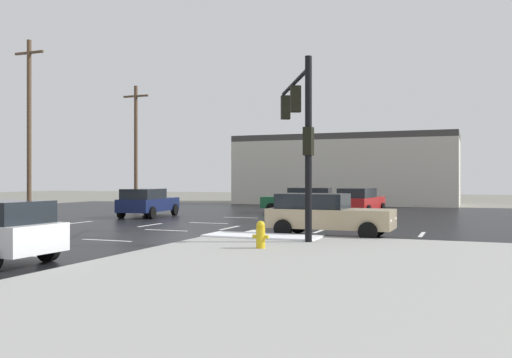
# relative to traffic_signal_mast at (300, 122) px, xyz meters

# --- Properties ---
(ground_plane) EXTENTS (120.00, 120.00, 0.00)m
(ground_plane) POSITION_rel_traffic_signal_mast_xyz_m (-6.25, 3.62, -4.10)
(ground_plane) COLOR slate
(road_asphalt) EXTENTS (44.00, 44.00, 0.02)m
(road_asphalt) POSITION_rel_traffic_signal_mast_xyz_m (-6.25, 3.62, -4.09)
(road_asphalt) COLOR black
(road_asphalt) RESTS_ON ground_plane
(sidewalk_corner) EXTENTS (18.00, 18.00, 0.14)m
(sidewalk_corner) POSITION_rel_traffic_signal_mast_xyz_m (5.75, -8.38, -4.03)
(sidewalk_corner) COLOR #9E9E99
(sidewalk_corner) RESTS_ON ground_plane
(snow_strip_curbside) EXTENTS (4.00, 1.60, 0.06)m
(snow_strip_curbside) POSITION_rel_traffic_signal_mast_xyz_m (-1.25, -0.38, -3.93)
(snow_strip_curbside) COLOR white
(snow_strip_curbside) RESTS_ON sidewalk_corner
(lane_markings) EXTENTS (36.15, 36.15, 0.01)m
(lane_markings) POSITION_rel_traffic_signal_mast_xyz_m (-5.04, 2.25, -4.08)
(lane_markings) COLOR silver
(lane_markings) RESTS_ON road_asphalt
(traffic_signal_mast) EXTENTS (2.58, 4.91, 5.91)m
(traffic_signal_mast) POSITION_rel_traffic_signal_mast_xyz_m (0.00, 0.00, 0.00)
(traffic_signal_mast) COLOR black
(traffic_signal_mast) RESTS_ON sidewalk_corner
(fire_hydrant) EXTENTS (0.48, 0.26, 0.79)m
(fire_hydrant) POSITION_rel_traffic_signal_mast_xyz_m (-0.19, -3.35, -3.56)
(fire_hydrant) COLOR gold
(fire_hydrant) RESTS_ON sidewalk_corner
(strip_building_background) EXTENTS (18.15, 8.00, 5.80)m
(strip_building_background) POSITION_rel_traffic_signal_mast_xyz_m (-4.34, 28.69, -1.20)
(strip_building_background) COLOR beige
(strip_building_background) RESTS_ON ground_plane
(sedan_red) EXTENTS (2.43, 4.68, 1.58)m
(sedan_red) POSITION_rel_traffic_signal_mast_xyz_m (-0.63, 14.51, -3.25)
(sedan_red) COLOR #B21919
(sedan_red) RESTS_ON road_asphalt
(sedan_tan) EXTENTS (4.56, 2.08, 1.58)m
(sedan_tan) POSITION_rel_traffic_signal_mast_xyz_m (0.53, 1.54, -3.25)
(sedan_tan) COLOR tan
(sedan_tan) RESTS_ON road_asphalt
(sedan_navy) EXTENTS (2.42, 4.68, 1.58)m
(sedan_navy) POSITION_rel_traffic_signal_mast_xyz_m (-11.36, 8.36, -3.25)
(sedan_navy) COLOR #141E47
(sedan_navy) RESTS_ON road_asphalt
(sedan_green) EXTENTS (4.66, 2.37, 1.58)m
(sedan_green) POSITION_rel_traffic_signal_mast_xyz_m (-4.16, 14.41, -3.25)
(sedan_green) COLOR #195933
(sedan_green) RESTS_ON road_asphalt
(utility_pole_far) EXTENTS (2.20, 0.28, 10.89)m
(utility_pole_far) POSITION_rel_traffic_signal_mast_xyz_m (-20.40, 8.97, 1.57)
(utility_pole_far) COLOR brown
(utility_pole_far) RESTS_ON ground_plane
(utility_pole_distant) EXTENTS (2.20, 0.28, 9.40)m
(utility_pole_distant) POSITION_rel_traffic_signal_mast_xyz_m (-18.80, 18.47, 0.81)
(utility_pole_distant) COLOR brown
(utility_pole_distant) RESTS_ON ground_plane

